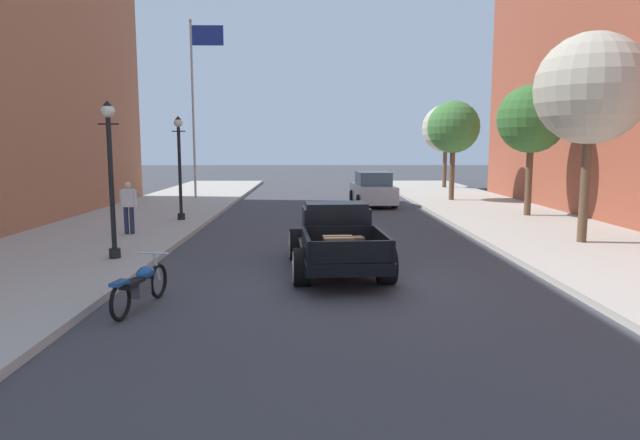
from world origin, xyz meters
TOP-DOWN VIEW (x-y plane):
  - ground_plane at (0.00, 0.00)m, footprint 140.00×140.00m
  - sidewalk_left at (-7.25, 0.00)m, footprint 5.50×64.00m
  - hotrod_truck_black at (-0.03, 1.31)m, footprint 2.40×5.02m
  - motorcycle_parked at (-3.70, -1.97)m, footprint 0.65×2.10m
  - car_background_silver at (2.34, 15.27)m, footprint 2.06×4.40m
  - pedestrian_sidewalk_left at (-6.38, 5.67)m, footprint 0.53×0.22m
  - street_lamp_near at (-5.51, 1.88)m, footprint 0.50×0.32m
  - street_lamp_far at (-5.54, 9.05)m, footprint 0.50×0.32m
  - flagpole at (-6.58, 17.77)m, footprint 1.74×0.16m
  - street_tree_nearest at (7.21, 4.03)m, footprint 3.10×3.10m
  - street_tree_second at (8.01, 10.24)m, footprint 2.67×2.67m
  - street_tree_third at (6.52, 16.55)m, footprint 2.62×2.62m
  - street_tree_farthest at (8.17, 25.10)m, footprint 3.11×3.11m

SIDE VIEW (x-z plane):
  - ground_plane at x=0.00m, z-range 0.00..0.00m
  - sidewalk_left at x=-7.25m, z-range 0.00..0.15m
  - motorcycle_parked at x=-3.70m, z-range -0.02..0.91m
  - hotrod_truck_black at x=-0.03m, z-range -0.04..1.54m
  - car_background_silver at x=2.34m, z-range -0.06..1.59m
  - pedestrian_sidewalk_left at x=-6.38m, z-range 0.26..1.91m
  - street_lamp_near at x=-5.51m, z-range 0.46..4.31m
  - street_lamp_far at x=-5.54m, z-range 0.46..4.31m
  - street_tree_third at x=6.52m, z-range 1.31..6.31m
  - street_tree_second at x=8.01m, z-range 1.36..6.49m
  - street_tree_farthest at x=8.17m, z-range 1.29..6.72m
  - street_tree_nearest at x=7.21m, z-range 1.53..7.43m
  - flagpole at x=-6.58m, z-range 1.19..10.35m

